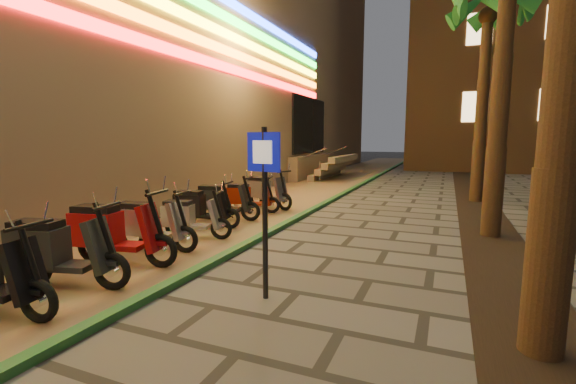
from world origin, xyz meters
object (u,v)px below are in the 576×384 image
at_px(scooter_6, 56,250).
at_px(scooter_11, 221,201).
at_px(scooter_13, 264,191).
at_px(scooter_10, 199,207).
at_px(scooter_9, 189,217).
at_px(pedestrian_sign, 264,190).
at_px(scooter_8, 147,224).
at_px(scooter_7, 112,232).
at_px(scooter_12, 247,197).

height_order(scooter_6, scooter_11, scooter_6).
bearing_deg(scooter_13, scooter_11, -80.12).
bearing_deg(scooter_10, scooter_9, -77.86).
distance_m(pedestrian_sign, scooter_9, 3.71).
bearing_deg(scooter_8, scooter_11, 85.77).
xyz_separation_m(scooter_6, scooter_10, (-0.34, 3.89, -0.05)).
height_order(scooter_7, scooter_13, scooter_7).
bearing_deg(scooter_12, scooter_13, 68.41).
xyz_separation_m(scooter_6, scooter_13, (-0.08, 6.87, -0.02)).
xyz_separation_m(scooter_8, scooter_10, (-0.20, 1.95, -0.02)).
height_order(pedestrian_sign, scooter_6, pedestrian_sign).
bearing_deg(scooter_8, pedestrian_sign, -28.72).
bearing_deg(pedestrian_sign, scooter_13, 126.48).
height_order(scooter_8, scooter_9, scooter_8).
relative_size(scooter_12, scooter_13, 0.89).
distance_m(scooter_7, scooter_12, 4.87).
height_order(scooter_8, scooter_11, scooter_8).
bearing_deg(scooter_11, pedestrian_sign, -63.09).
xyz_separation_m(scooter_7, scooter_9, (0.12, 1.90, -0.11)).
relative_size(scooter_6, scooter_7, 0.96).
bearing_deg(scooter_9, scooter_12, 79.64).
relative_size(pedestrian_sign, scooter_6, 1.27).
height_order(pedestrian_sign, scooter_9, pedestrian_sign).
distance_m(scooter_9, scooter_10, 1.02).
height_order(scooter_7, scooter_11, scooter_7).
relative_size(scooter_9, scooter_12, 0.98).
height_order(scooter_6, scooter_10, scooter_6).
relative_size(scooter_10, scooter_13, 0.95).
distance_m(scooter_10, scooter_11, 0.93).
relative_size(scooter_6, scooter_10, 1.10).
relative_size(scooter_6, scooter_9, 1.19).
distance_m(pedestrian_sign, scooter_10, 4.59).
xyz_separation_m(pedestrian_sign, scooter_12, (-3.08, 5.14, -0.99)).
bearing_deg(scooter_13, scooter_12, -79.11).
relative_size(scooter_11, scooter_13, 0.98).
relative_size(pedestrian_sign, scooter_11, 1.36).
relative_size(pedestrian_sign, scooter_10, 1.39).
xyz_separation_m(scooter_9, scooter_13, (-0.14, 3.93, 0.07)).
distance_m(scooter_8, scooter_13, 4.93).
bearing_deg(scooter_9, scooter_8, -115.96).
relative_size(scooter_7, scooter_10, 1.15).
relative_size(scooter_10, scooter_11, 0.97).
distance_m(pedestrian_sign, scooter_13, 6.84).
bearing_deg(scooter_11, scooter_13, 71.50).
xyz_separation_m(scooter_9, scooter_10, (-0.40, 0.94, 0.04)).
xyz_separation_m(scooter_7, scooter_11, (-0.26, 3.77, -0.06)).
xyz_separation_m(scooter_6, scooter_9, (0.06, 2.95, -0.09)).
distance_m(pedestrian_sign, scooter_8, 3.39).
bearing_deg(scooter_8, scooter_12, 82.64).
height_order(scooter_8, scooter_12, scooter_8).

